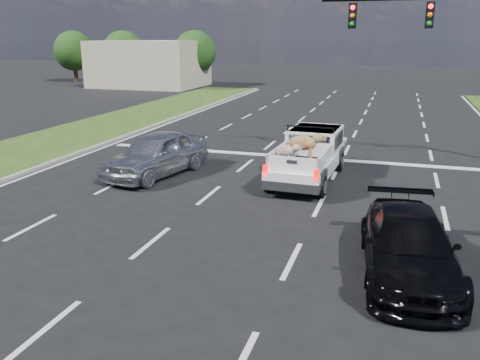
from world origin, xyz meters
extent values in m
plane|color=black|center=(0.00, 0.00, 0.00)|extent=(160.00, 160.00, 0.00)
cube|color=silver|center=(-5.25, 6.00, 0.01)|extent=(0.12, 60.00, 0.01)
cube|color=silver|center=(-1.75, 6.00, 0.01)|extent=(0.12, 60.00, 0.01)
cube|color=silver|center=(1.75, 6.00, 0.01)|extent=(0.12, 60.00, 0.01)
cube|color=silver|center=(5.25, 6.00, 0.01)|extent=(0.12, 60.00, 0.01)
cube|color=silver|center=(-8.80, 6.00, 0.01)|extent=(0.15, 60.00, 0.01)
cube|color=silver|center=(0.00, 10.00, 0.01)|extent=(17.00, 0.45, 0.01)
cube|color=#1E3C12|center=(-11.50, 6.00, 0.05)|extent=(5.00, 60.00, 0.10)
cube|color=gray|center=(-9.05, 6.00, 0.07)|extent=(0.15, 60.00, 0.14)
cube|color=black|center=(4.60, 10.50, 5.60)|extent=(0.30, 0.18, 0.95)
sphere|color=#FF071D|center=(4.60, 10.39, 5.90)|extent=(0.18, 0.18, 0.18)
cube|color=black|center=(1.80, 10.50, 5.60)|extent=(0.30, 0.18, 0.95)
sphere|color=#FF071D|center=(1.80, 10.39, 5.90)|extent=(0.18, 0.18, 0.18)
cube|color=#B8A88D|center=(-20.00, 36.00, 2.20)|extent=(10.00, 8.00, 4.40)
cylinder|color=#332114|center=(-30.00, 38.00, 1.08)|extent=(0.44, 0.44, 2.16)
sphere|color=#10360E|center=(-30.00, 38.00, 3.30)|extent=(4.20, 4.20, 4.20)
cylinder|color=#332114|center=(-24.00, 38.00, 1.08)|extent=(0.44, 0.44, 2.16)
sphere|color=#10360E|center=(-24.00, 38.00, 3.30)|extent=(4.20, 4.20, 4.20)
cylinder|color=#332114|center=(-16.00, 38.00, 1.08)|extent=(0.44, 0.44, 2.16)
sphere|color=#10360E|center=(-16.00, 38.00, 3.30)|extent=(4.20, 4.20, 4.20)
cylinder|color=black|center=(0.03, 4.89, 0.35)|extent=(0.29, 0.72, 0.71)
cylinder|color=black|center=(1.66, 4.81, 0.35)|extent=(0.29, 0.72, 0.71)
cylinder|color=black|center=(0.19, 8.33, 0.35)|extent=(0.29, 0.72, 0.71)
cylinder|color=black|center=(1.81, 8.26, 0.35)|extent=(0.29, 0.72, 0.71)
cube|color=white|center=(0.92, 6.62, 0.62)|extent=(1.99, 5.02, 0.49)
cube|color=white|center=(0.97, 7.79, 1.26)|extent=(1.81, 2.22, 0.80)
cube|color=black|center=(0.93, 6.73, 1.29)|extent=(1.45, 0.09, 0.58)
cylinder|color=black|center=(0.93, 6.85, 1.85)|extent=(1.68, 0.12, 0.05)
cube|color=black|center=(0.88, 5.53, 0.83)|extent=(1.76, 2.45, 0.06)
cube|color=white|center=(0.08, 5.56, 1.10)|extent=(0.18, 2.38, 0.49)
cube|color=white|center=(1.67, 5.49, 1.10)|extent=(0.18, 2.38, 0.49)
cube|color=white|center=(0.82, 4.38, 1.10)|extent=(1.66, 0.15, 0.49)
cube|color=red|center=(0.02, 4.21, 0.89)|extent=(0.15, 0.06, 0.37)
cube|color=red|center=(1.61, 4.14, 0.89)|extent=(0.15, 0.06, 0.37)
cube|color=black|center=(0.82, 4.24, 0.45)|extent=(1.80, 0.36, 0.28)
imported|color=#B9BCC1|center=(-4.42, 5.78, 0.78)|extent=(2.81, 4.89, 1.57)
imported|color=black|center=(4.19, 0.04, 0.66)|extent=(2.31, 4.70, 1.32)
camera|label=1|loc=(3.74, -10.34, 4.87)|focal=38.00mm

